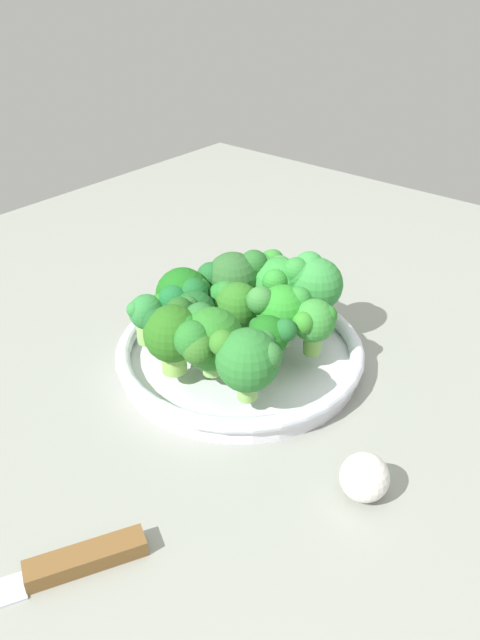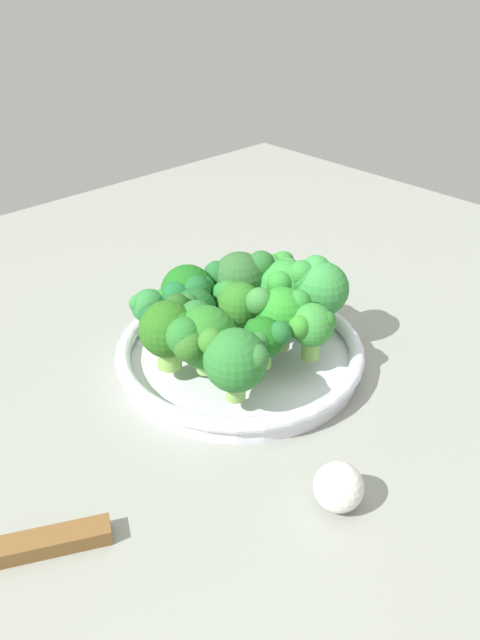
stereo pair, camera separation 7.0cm
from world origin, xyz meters
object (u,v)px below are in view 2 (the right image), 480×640
at_px(bowl, 240,353).
at_px(broccoli_floret_8, 318,286).
at_px(broccoli_floret_5, 200,336).
at_px(garlic_bulb, 339,487).
at_px(broccoli_floret_6, 188,292).
at_px(broccoli_floret_9, 264,338).
at_px(broccoli_floret_1, 169,328).
at_px(broccoli_floret_0, 312,326).
at_px(broccoli_floret_3, 236,303).
at_px(broccoli_floret_12, 235,360).
at_px(broccoli_floret_13, 288,286).
at_px(broccoli_floret_4, 240,277).
at_px(broccoli_floret_7, 150,308).
at_px(broccoli_floret_2, 271,272).
at_px(broccoli_floret_11, 194,308).
at_px(broccoli_floret_10, 280,312).

xyz_separation_m(bowl, broccoli_floret_8, (-0.10, 0.03, 0.07)).
bearing_deg(broccoli_floret_5, garlic_bulb, 85.48).
distance_m(broccoli_floret_6, broccoli_floret_9, 0.12).
bearing_deg(broccoli_floret_8, broccoli_floret_9, 10.50).
distance_m(broccoli_floret_1, garlic_bulb, 0.24).
bearing_deg(broccoli_floret_5, broccoli_floret_0, 148.67).
relative_size(broccoli_floret_1, broccoli_floret_3, 1.20).
bearing_deg(broccoli_floret_12, broccoli_floret_13, -154.67).
distance_m(broccoli_floret_1, broccoli_floret_6, 0.09).
distance_m(bowl, broccoli_floret_13, 0.10).
xyz_separation_m(bowl, broccoli_floret_4, (-0.05, -0.05, 0.06)).
height_order(broccoli_floret_7, broccoli_floret_13, broccoli_floret_13).
bearing_deg(broccoli_floret_13, broccoli_floret_8, 115.71).
xyz_separation_m(broccoli_floret_2, broccoli_floret_5, (0.17, 0.06, 0.01)).
xyz_separation_m(broccoli_floret_9, broccoli_floret_12, (0.06, 0.02, 0.01)).
bearing_deg(garlic_bulb, broccoli_floret_3, -112.56).
relative_size(broccoli_floret_8, broccoli_floret_13, 1.08).
bearing_deg(broccoli_floret_3, broccoli_floret_4, -138.45).
bearing_deg(broccoli_floret_4, broccoli_floret_11, 6.59).
distance_m(broccoli_floret_3, broccoli_floret_5, 0.09).
relative_size(broccoli_floret_5, broccoli_floret_13, 1.02).
bearing_deg(broccoli_floret_12, broccoli_floret_1, -82.03).
xyz_separation_m(broccoli_floret_1, broccoli_floret_10, (-0.11, 0.06, -0.00)).
bearing_deg(broccoli_floret_12, broccoli_floret_7, -93.70).
bearing_deg(broccoli_floret_1, broccoli_floret_5, 117.43).
height_order(bowl, broccoli_floret_8, broccoli_floret_8).
bearing_deg(broccoli_floret_2, broccoli_floret_13, 67.63).
relative_size(broccoli_floret_11, broccoli_floret_13, 0.86).
height_order(broccoli_floret_0, broccoli_floret_7, broccoli_floret_0).
relative_size(broccoli_floret_7, broccoli_floret_9, 1.00).
height_order(broccoli_floret_0, broccoli_floret_13, broccoli_floret_13).
distance_m(broccoli_floret_10, broccoli_floret_11, 0.10).
relative_size(bowl, broccoli_floret_3, 4.41).
bearing_deg(broccoli_floret_6, broccoli_floret_4, 160.88).
bearing_deg(broccoli_floret_2, broccoli_floret_9, 41.40).
relative_size(bowl, broccoli_floret_12, 3.66).
xyz_separation_m(broccoli_floret_7, broccoli_floret_8, (-0.16, 0.11, 0.01)).
xyz_separation_m(broccoli_floret_8, broccoli_floret_10, (0.07, 0.01, -0.00)).
distance_m(broccoli_floret_4, broccoli_floret_10, 0.09).
bearing_deg(broccoli_floret_7, broccoli_floret_3, 139.65).
bearing_deg(broccoli_floret_1, broccoli_floret_10, 152.85).
bearing_deg(broccoli_floret_3, broccoli_floret_13, 165.95).
distance_m(broccoli_floret_3, broccoli_floret_4, 0.05).
height_order(broccoli_floret_1, broccoli_floret_8, broccoli_floret_8).
relative_size(broccoli_floret_1, broccoli_floret_2, 1.23).
distance_m(broccoli_floret_1, broccoli_floret_7, 0.07).
distance_m(broccoli_floret_2, broccoli_floret_8, 0.08).
relative_size(broccoli_floret_2, broccoli_floret_4, 0.79).
xyz_separation_m(bowl, broccoli_floret_0, (-0.03, 0.08, 0.06)).
relative_size(broccoli_floret_6, broccoli_floret_9, 1.25).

